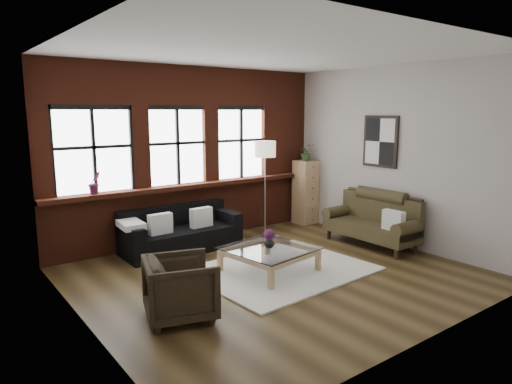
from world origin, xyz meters
TOP-DOWN VIEW (x-y plane):
  - floor at (0.00, 0.00)m, footprint 5.50×5.50m
  - ceiling at (0.00, 0.00)m, footprint 5.50×5.50m
  - wall_back at (0.00, 2.50)m, footprint 5.50×0.00m
  - wall_front at (0.00, -2.50)m, footprint 5.50×0.00m
  - wall_left at (-2.75, 0.00)m, footprint 0.00×5.00m
  - wall_right at (2.75, 0.00)m, footprint 0.00×5.00m
  - brick_backwall at (0.00, 2.44)m, footprint 5.50×0.12m
  - sill_ledge at (0.00, 2.35)m, footprint 5.50×0.30m
  - window_left at (-1.80, 2.45)m, footprint 1.38×0.10m
  - window_mid at (-0.30, 2.45)m, footprint 1.38×0.10m
  - window_right at (1.10, 2.45)m, footprint 1.38×0.10m
  - wall_poster at (2.72, 0.30)m, footprint 0.05×0.74m
  - shag_rug at (0.18, 0.06)m, footprint 2.65×2.14m
  - dark_sofa at (-0.54, 1.90)m, footprint 2.04×0.83m
  - pillow_a at (-0.98, 1.80)m, footprint 0.41×0.16m
  - pillow_b at (-0.20, 1.80)m, footprint 0.41×0.16m
  - vintage_settee at (2.30, 0.11)m, footprint 0.78×1.77m
  - pillow_settee at (2.22, -0.43)m, footprint 0.15×0.38m
  - armchair at (-1.80, -0.46)m, footprint 1.00×0.99m
  - coffee_table at (-0.00, 0.13)m, footprint 1.33×1.33m
  - vase at (-0.00, 0.13)m, footprint 0.19×0.19m
  - flowers at (-0.00, 0.13)m, footprint 0.17×0.17m
  - drawer_chest at (2.53, 2.06)m, footprint 0.42×0.42m
  - potted_plant_top at (2.53, 2.06)m, footprint 0.35×0.32m
  - floor_lamp at (1.21, 1.79)m, footprint 0.40×0.40m
  - sill_plant at (-1.85, 2.32)m, footprint 0.23×0.20m

SIDE VIEW (x-z plane):
  - floor at x=0.00m, z-range 0.00..0.00m
  - shag_rug at x=0.18m, z-range 0.00..0.03m
  - coffee_table at x=0.00m, z-range -0.01..0.38m
  - armchair at x=-1.80m, z-range 0.00..0.73m
  - dark_sofa at x=-0.54m, z-range 0.00..0.74m
  - vase at x=0.00m, z-range 0.38..0.55m
  - vintage_settee at x=2.30m, z-range 0.00..0.94m
  - pillow_a at x=-0.98m, z-range 0.39..0.73m
  - pillow_b at x=-0.20m, z-range 0.39..0.73m
  - flowers at x=0.00m, z-range 0.50..0.66m
  - pillow_settee at x=2.22m, z-range 0.41..0.75m
  - drawer_chest at x=2.53m, z-range 0.00..1.36m
  - floor_lamp at x=1.21m, z-range 0.00..1.99m
  - sill_ledge at x=0.00m, z-range 1.00..1.08m
  - sill_plant at x=-1.85m, z-range 1.08..1.45m
  - potted_plant_top at x=2.53m, z-range 1.36..1.71m
  - wall_back at x=0.00m, z-range -1.15..4.35m
  - wall_front at x=0.00m, z-range -1.15..4.35m
  - wall_left at x=-2.75m, z-range -0.90..4.10m
  - wall_right at x=2.75m, z-range -0.90..4.10m
  - brick_backwall at x=0.00m, z-range 0.00..3.20m
  - window_left at x=-1.80m, z-range 1.00..2.50m
  - window_mid at x=-0.30m, z-range 1.00..2.50m
  - window_right at x=1.10m, z-range 1.00..2.50m
  - wall_poster at x=2.72m, z-range 1.38..2.32m
  - ceiling at x=0.00m, z-range 3.20..3.20m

